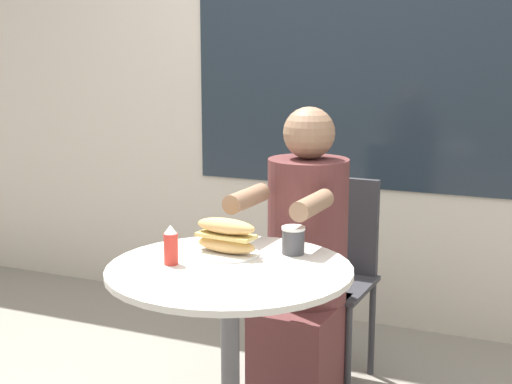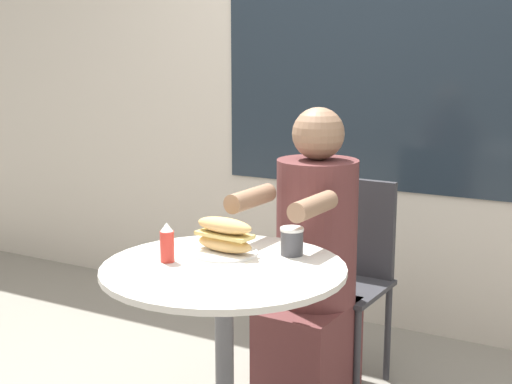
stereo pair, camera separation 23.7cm
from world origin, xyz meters
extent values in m
cube|color=beige|center=(0.00, 1.60, 1.40)|extent=(8.00, 0.08, 2.80)
cube|color=#1E2833|center=(-0.02, 1.55, 1.44)|extent=(1.78, 0.01, 1.45)
cylinder|color=beige|center=(0.00, 0.00, 0.73)|extent=(0.77, 0.77, 0.02)
cylinder|color=#515156|center=(0.00, 0.00, 0.37)|extent=(0.06, 0.06, 0.71)
cube|color=#333338|center=(0.05, 0.81, 0.44)|extent=(0.39, 0.39, 0.02)
cube|color=#333338|center=(0.06, 0.99, 0.66)|extent=(0.35, 0.04, 0.42)
cylinder|color=#333338|center=(0.21, 0.64, 0.21)|extent=(0.03, 0.03, 0.43)
cylinder|color=#333338|center=(-0.12, 0.65, 0.21)|extent=(0.03, 0.03, 0.43)
cylinder|color=#333338|center=(0.22, 0.97, 0.21)|extent=(0.03, 0.03, 0.43)
cylinder|color=#333338|center=(-0.11, 0.98, 0.21)|extent=(0.03, 0.03, 0.43)
cube|color=brown|center=(0.05, 0.53, 0.23)|extent=(0.31, 0.40, 0.45)
cylinder|color=brown|center=(0.05, 0.59, 0.73)|extent=(0.31, 0.31, 0.55)
sphere|color=#8E6B51|center=(0.05, 0.59, 1.10)|extent=(0.20, 0.20, 0.20)
cylinder|color=#8E6B51|center=(0.16, 0.31, 0.89)|extent=(0.08, 0.25, 0.07)
cylinder|color=#8E6B51|center=(-0.08, 0.32, 0.89)|extent=(0.08, 0.25, 0.07)
cylinder|color=white|center=(-0.07, 0.11, 0.75)|extent=(0.22, 0.22, 0.01)
ellipsoid|color=tan|center=(-0.07, 0.11, 0.78)|extent=(0.22, 0.09, 0.05)
cube|color=#D6BC66|center=(-0.07, 0.11, 0.81)|extent=(0.20, 0.10, 0.01)
ellipsoid|color=tan|center=(-0.07, 0.11, 0.84)|extent=(0.22, 0.09, 0.05)
cylinder|color=#424247|center=(0.13, 0.21, 0.78)|extent=(0.08, 0.08, 0.08)
cylinder|color=white|center=(0.13, 0.21, 0.83)|extent=(0.08, 0.08, 0.01)
cylinder|color=red|center=(-0.18, -0.05, 0.79)|extent=(0.05, 0.05, 0.10)
cone|color=white|center=(-0.18, -0.05, 0.86)|extent=(0.04, 0.04, 0.03)
camera|label=1|loc=(0.93, -1.92, 1.41)|focal=50.00mm
camera|label=2|loc=(1.14, -1.82, 1.41)|focal=50.00mm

